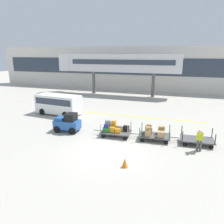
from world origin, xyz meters
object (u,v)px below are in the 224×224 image
Objects in this scene: baggage_cart_tail at (197,140)px; baggage_handler at (200,139)px; baggage_tug at (68,123)px; baggage_cart_lead at (115,129)px; safety_cone_near at (125,163)px; baggage_cart_middle at (154,133)px; shuttle_van at (58,103)px.

baggage_cart_tail is 1.95× the size of baggage_handler.
baggage_tug is 4.03m from baggage_cart_lead.
baggage_cart_lead reaches higher than safety_cone_near.
baggage_cart_tail reaches higher than safety_cone_near.
baggage_tug is 10.23m from baggage_handler.
baggage_cart_tail is (10.14, 0.67, -0.41)m from baggage_tug.
baggage_cart_middle is 5.53× the size of safety_cone_near.
baggage_cart_lead is 0.61× the size of shuttle_van.
baggage_tug is 0.71× the size of baggage_cart_tail.
baggage_handler is (0.08, -1.22, 0.52)m from baggage_cart_tail.
baggage_tug reaches higher than safety_cone_near.
baggage_cart_lead is at bearing 115.18° from safety_cone_near.
shuttle_van reaches higher than safety_cone_near.
baggage_handler is 5.49m from safety_cone_near.
baggage_tug is at bearing -175.40° from baggage_cart_lead.
baggage_cart_middle is 3.30m from baggage_handler.
baggage_handler reaches higher than safety_cone_near.
baggage_tug reaches higher than baggage_handler.
baggage_cart_middle is (3.08, 0.17, 0.00)m from baggage_cart_lead.
baggage_cart_middle is at bearing 3.95° from baggage_tug.
baggage_cart_tail is 6.29m from safety_cone_near.
baggage_tug is 3.94× the size of safety_cone_near.
baggage_tug is 0.44× the size of shuttle_van.
baggage_cart_lead is 1.00× the size of baggage_cart_middle.
safety_cone_near is (-4.01, -4.85, -0.07)m from baggage_cart_tail.
baggage_cart_tail is 0.61× the size of shuttle_van.
baggage_cart_tail is 14.27m from shuttle_van.
baggage_cart_lead is at bearing 172.00° from baggage_handler.
shuttle_van is at bearing 129.62° from baggage_tug.
baggage_cart_lead is 1.00× the size of baggage_cart_tail.
baggage_handler reaches higher than baggage_cart_lead.
shuttle_van is at bearing 160.09° from baggage_cart_middle.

